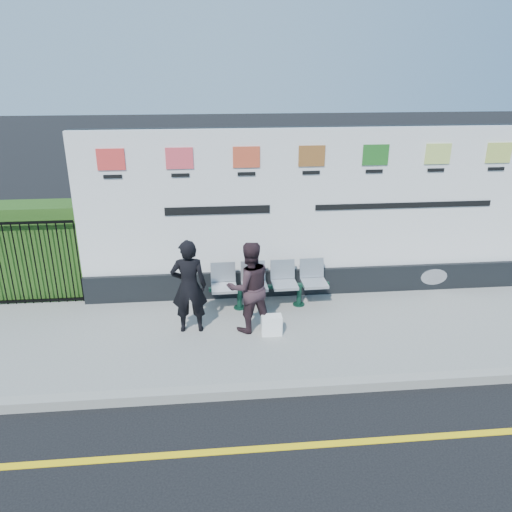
{
  "coord_description": "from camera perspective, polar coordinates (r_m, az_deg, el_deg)",
  "views": [
    {
      "loc": [
        -1.24,
        -4.49,
        4.13
      ],
      "look_at": [
        -0.53,
        2.89,
        1.25
      ],
      "focal_mm": 35.0,
      "sensor_mm": 36.0,
      "label": 1
    }
  ],
  "objects": [
    {
      "name": "woman_left",
      "position": [
        7.83,
        -7.67,
        -3.47
      ],
      "size": [
        0.56,
        0.37,
        1.53
      ],
      "primitive_type": "imported",
      "rotation": [
        0.0,
        0.0,
        3.14
      ],
      "color": "black",
      "rests_on": "pavement"
    },
    {
      "name": "carrier_bag_white",
      "position": [
        7.92,
        1.79,
        -7.88
      ],
      "size": [
        0.32,
        0.19,
        0.32
      ],
      "primitive_type": "cube",
      "color": "white",
      "rests_on": "pavement"
    },
    {
      "name": "railing",
      "position": [
        9.55,
        -25.58,
        -0.78
      ],
      "size": [
        2.05,
        0.06,
        1.54
      ],
      "primitive_type": null,
      "color": "black",
      "rests_on": "pavement"
    },
    {
      "name": "ground",
      "position": [
        6.23,
        7.9,
        -20.56
      ],
      "size": [
        80.0,
        80.0,
        0.0
      ],
      "primitive_type": "plane",
      "color": "black"
    },
    {
      "name": "woman_right",
      "position": [
        7.79,
        -0.78,
        -3.56
      ],
      "size": [
        0.83,
        0.72,
        1.49
      ],
      "primitive_type": "imported",
      "rotation": [
        0.0,
        0.0,
        3.38
      ],
      "color": "#311F25",
      "rests_on": "pavement"
    },
    {
      "name": "billboard",
      "position": [
        8.94,
        5.96,
        3.48
      ],
      "size": [
        8.0,
        0.3,
        3.0
      ],
      "color": "black",
      "rests_on": "pavement"
    },
    {
      "name": "handbag_brown",
      "position": [
        8.56,
        -0.17,
        -2.56
      ],
      "size": [
        0.33,
        0.17,
        0.25
      ],
      "primitive_type": "cube",
      "rotation": [
        0.0,
        0.0,
        0.1
      ],
      "color": "black",
      "rests_on": "bench"
    },
    {
      "name": "hedge",
      "position": [
        9.92,
        -24.84,
        0.62
      ],
      "size": [
        2.35,
        0.7,
        1.7
      ],
      "primitive_type": "cube",
      "color": "#274D17",
      "rests_on": "pavement"
    },
    {
      "name": "pavement",
      "position": [
        8.19,
        3.97,
        -8.64
      ],
      "size": [
        14.0,
        3.0,
        0.12
      ],
      "primitive_type": "cube",
      "color": "gray",
      "rests_on": "ground"
    },
    {
      "name": "bench",
      "position": [
        8.74,
        1.55,
        -4.51
      ],
      "size": [
        2.02,
        0.58,
        0.43
      ],
      "primitive_type": null,
      "rotation": [
        0.0,
        0.0,
        0.02
      ],
      "color": "#AEB2B7",
      "rests_on": "pavement"
    },
    {
      "name": "kerb",
      "position": [
        6.94,
        6.03,
        -14.7
      ],
      "size": [
        14.0,
        0.18,
        0.14
      ],
      "primitive_type": "cube",
      "color": "gray",
      "rests_on": "ground"
    },
    {
      "name": "yellow_line",
      "position": [
        6.23,
        7.9,
        -20.53
      ],
      "size": [
        14.0,
        0.1,
        0.01
      ],
      "primitive_type": "cube",
      "color": "yellow",
      "rests_on": "ground"
    }
  ]
}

